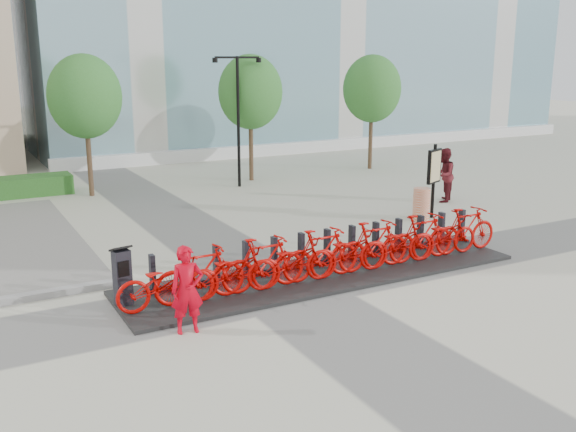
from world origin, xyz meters
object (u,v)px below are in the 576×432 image
construction_barrel (421,204)px  map_sign (434,169)px  worker_red (187,290)px  bike_0 (166,282)px  kiosk (122,276)px  pedestrian (444,175)px

construction_barrel → map_sign: (0.50, 0.06, 1.04)m
worker_red → map_sign: (9.81, 4.62, 0.73)m
bike_0 → map_sign: (9.84, 3.46, 0.94)m
bike_0 → map_sign: size_ratio=0.86×
kiosk → map_sign: 10.97m
construction_barrel → map_sign: bearing=6.9°
pedestrian → construction_barrel: 2.97m
kiosk → worker_red: (0.74, -1.74, 0.14)m
kiosk → map_sign: bearing=6.9°
kiosk → construction_barrel: bearing=7.3°
kiosk → pedestrian: (12.45, 4.51, 0.27)m
map_sign → pedestrian: bearing=17.0°
map_sign → worker_red: bearing=-178.5°
map_sign → kiosk: bearing=171.5°
kiosk → construction_barrel: size_ratio=1.24×
kiosk → map_sign: (10.55, 2.87, 0.87)m
bike_0 → construction_barrel: size_ratio=1.99×
bike_0 → pedestrian: 12.80m
pedestrian → construction_barrel: pedestrian is taller
kiosk → worker_red: size_ratio=0.76×
kiosk → pedestrian: 13.24m
bike_0 → worker_red: 1.18m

